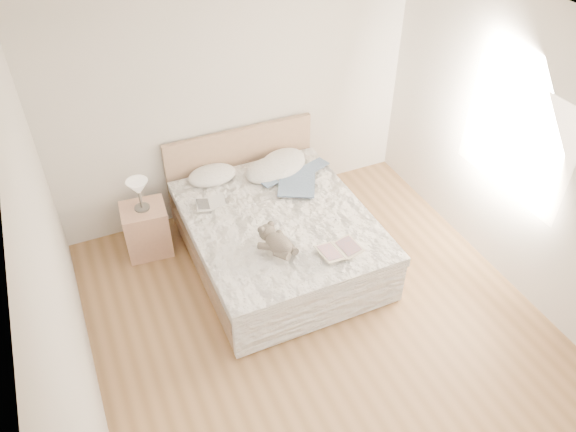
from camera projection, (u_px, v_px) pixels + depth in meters
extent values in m
cube|color=brown|center=(327.00, 337.00, 5.13)|extent=(4.00, 4.50, 0.00)
cube|color=white|center=(347.00, 56.00, 3.42)|extent=(4.00, 4.50, 0.00)
cube|color=beige|center=(235.00, 98.00, 5.86)|extent=(4.00, 0.02, 2.70)
cube|color=beige|center=(63.00, 306.00, 3.64)|extent=(0.02, 4.50, 2.70)
cube|color=beige|center=(538.00, 164.00, 4.91)|extent=(0.02, 4.50, 2.70)
cube|color=white|center=(516.00, 138.00, 5.05)|extent=(0.02, 1.30, 1.10)
cube|color=#A28364|center=(278.00, 251.00, 5.88)|extent=(1.68, 2.08, 0.20)
cube|color=white|center=(277.00, 233.00, 5.72)|extent=(1.60, 2.00, 0.30)
cube|color=white|center=(279.00, 221.00, 5.57)|extent=(1.72, 2.05, 0.10)
cube|color=#A28364|center=(241.00, 168.00, 6.36)|extent=(1.70, 0.06, 1.00)
cube|color=tan|center=(147.00, 229.00, 5.87)|extent=(0.48, 0.44, 0.56)
cylinder|color=#47443E|center=(142.00, 208.00, 5.69)|extent=(0.16, 0.16, 0.02)
cylinder|color=#413C36|center=(140.00, 199.00, 5.61)|extent=(0.03, 0.03, 0.21)
cone|color=#EEDFC8|center=(138.00, 188.00, 5.52)|extent=(0.25, 0.25, 0.16)
ellipsoid|color=white|center=(212.00, 175.00, 6.01)|extent=(0.54, 0.38, 0.16)
ellipsoid|color=silver|center=(268.00, 170.00, 6.08)|extent=(0.66, 0.56, 0.17)
ellipsoid|color=white|center=(282.00, 164.00, 6.17)|extent=(0.78, 0.73, 0.19)
cube|color=silver|center=(210.00, 203.00, 5.64)|extent=(0.34, 0.26, 0.02)
cube|color=beige|center=(339.00, 250.00, 5.11)|extent=(0.42, 0.30, 0.03)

